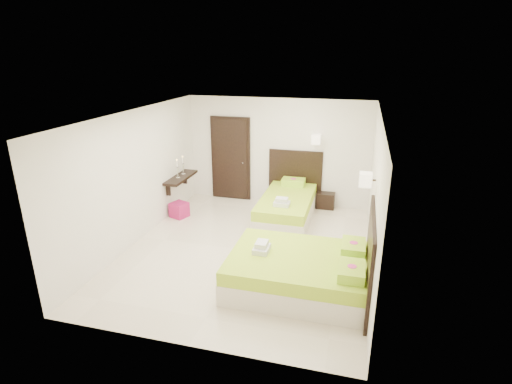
% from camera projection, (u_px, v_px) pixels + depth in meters
% --- Properties ---
extents(floor, '(5.50, 5.50, 0.00)m').
position_uv_depth(floor, '(247.00, 250.00, 7.71)').
color(floor, beige).
rests_on(floor, ground).
extents(bed_single, '(1.31, 2.19, 1.81)m').
position_uv_depth(bed_single, '(287.00, 205.00, 9.07)').
color(bed_single, beige).
rests_on(bed_single, ground).
extents(bed_double, '(2.20, 1.87, 1.81)m').
position_uv_depth(bed_double, '(303.00, 270.00, 6.37)').
color(bed_double, beige).
rests_on(bed_double, ground).
extents(nightstand, '(0.44, 0.39, 0.39)m').
position_uv_depth(nightstand, '(326.00, 200.00, 9.77)').
color(nightstand, black).
rests_on(nightstand, ground).
extents(ottoman, '(0.44, 0.44, 0.34)m').
position_uv_depth(ottoman, '(179.00, 210.00, 9.21)').
color(ottoman, '#98144E').
rests_on(ottoman, ground).
extents(door, '(1.02, 0.15, 2.14)m').
position_uv_depth(door, '(231.00, 159.00, 10.10)').
color(door, black).
rests_on(door, ground).
extents(console_shelf, '(0.35, 1.20, 0.78)m').
position_uv_depth(console_shelf, '(181.00, 178.00, 9.39)').
color(console_shelf, black).
rests_on(console_shelf, ground).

